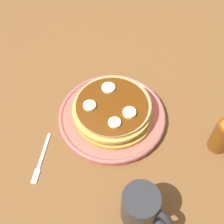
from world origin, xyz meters
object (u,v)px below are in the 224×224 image
Objects in this scene: banana_slice_2 at (115,123)px; coffee_mug at (142,207)px; banana_slice_3 at (129,113)px; pancake_stack at (112,110)px; banana_slice_0 at (90,106)px; syrup_bottle at (223,134)px; plate at (112,116)px; fork at (41,160)px; banana_slice_1 at (108,88)px.

coffee_mug is (14.40, -13.18, -1.28)cm from banana_slice_2.
banana_slice_3 is (1.48, 3.91, 0.06)cm from banana_slice_2.
banana_slice_0 reaches higher than pancake_stack.
banana_slice_0 is at bearing 147.30° from coffee_mug.
syrup_bottle is (25.38, 6.65, 1.54)cm from pancake_stack.
syrup_bottle reaches higher than plate.
banana_slice_0 is 1.05× the size of banana_slice_2.
fork is (-25.34, -1.50, -4.57)cm from coffee_mug.
fork is at bearing -123.74° from banana_slice_3.
banana_slice_2 reaches higher than fork.
banana_slice_1 reaches higher than plate.
fork is at bearing -112.09° from pancake_stack.
banana_slice_0 is 31.34cm from syrup_bottle.
syrup_bottle is (33.06, 25.57, 5.03)cm from fork.
pancake_stack is 5.94cm from banana_slice_0.
syrup_bottle is at bearing 18.54° from banana_slice_0.
banana_slice_0 is at bearing -161.81° from banana_slice_3.
banana_slice_0 is 26.15cm from coffee_mug.
banana_slice_2 is (6.79, -8.03, 0.04)cm from banana_slice_1.
pancake_stack is 6.37× the size of banana_slice_3.
banana_slice_0 is at bearing 77.85° from fork.
banana_slice_1 is 1.16× the size of banana_slice_2.
banana_slice_1 is at bearing 83.68° from banana_slice_0.
pancake_stack is (0.05, 0.08, 2.65)cm from plate.
syrup_bottle is at bearing 5.65° from banana_slice_1.
banana_slice_3 is 21.47cm from coffee_mug.
syrup_bottle reaches higher than banana_slice_1.
banana_slice_1 is 0.31× the size of coffee_mug.
fork is (-7.68, -18.93, -3.49)cm from pancake_stack.
coffee_mug is (17.66, -17.43, 1.09)cm from pancake_stack.
banana_slice_1 and banana_slice_2 have the same top height.
plate is at bearing -122.49° from pancake_stack.
syrup_bottle is at bearing 26.22° from banana_slice_2.
syrup_bottle reaches higher than fork.
banana_slice_2 is at bearing 137.55° from coffee_mug.
pancake_stack is 20.72cm from fork.
banana_slice_3 reaches higher than banana_slice_0.
banana_slice_0 is at bearing -142.85° from plate.
plate is 7.20cm from banana_slice_1.
coffee_mug reaches higher than plate.
plate is 25.07cm from coffee_mug.
banana_slice_3 is 0.27× the size of syrup_bottle.
fork is at bearing -126.69° from banana_slice_2.
fork is 42.10cm from syrup_bottle.
banana_slice_1 is at bearing -174.35° from syrup_bottle.
coffee_mug is 0.88× the size of fork.
pancake_stack is at bearing -46.96° from banana_slice_1.
banana_slice_3 reaches higher than banana_slice_2.
plate is at bearing 176.90° from banana_slice_3.
pancake_stack is at bearing 37.49° from banana_slice_0.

